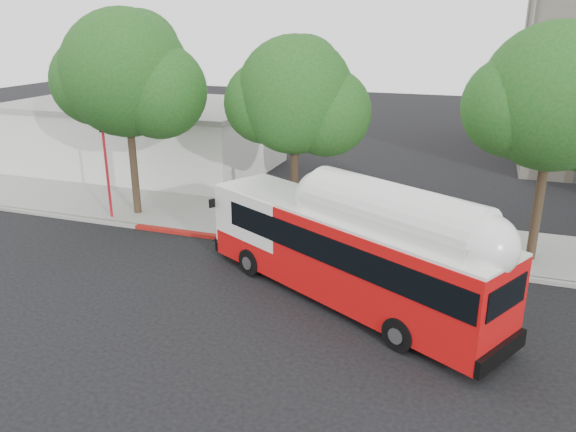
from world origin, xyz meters
name	(u,v)px	position (x,y,z in m)	size (l,w,h in m)	color
ground	(267,289)	(0.00, 0.00, 0.00)	(120.00, 120.00, 0.00)	black
sidewalk	(318,228)	(0.00, 6.50, 0.07)	(60.00, 5.00, 0.15)	gray
curb_strip	(301,248)	(0.00, 3.90, 0.07)	(60.00, 0.30, 0.15)	gray
red_curb_segment	(235,239)	(-3.00, 3.90, 0.08)	(10.00, 0.32, 0.16)	maroon
street_tree_left	(135,79)	(-8.53, 5.56, 6.60)	(6.67, 5.80, 9.74)	#2D2116
street_tree_mid	(304,101)	(-0.59, 6.06, 5.91)	(5.75, 5.00, 8.62)	#2D2116
street_tree_right	(567,104)	(9.44, 5.86, 6.26)	(6.21, 5.40, 9.18)	#2D2116
low_commercial_bldg	(144,135)	(-14.00, 14.00, 2.15)	(16.20, 10.20, 4.25)	silver
transit_bus	(347,255)	(2.84, 0.15, 1.69)	(11.76, 7.69, 3.62)	red
signal_pole	(107,173)	(-9.83, 4.53, 2.33)	(0.13, 0.43, 4.54)	red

